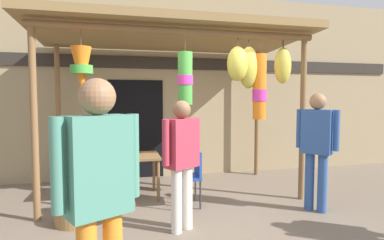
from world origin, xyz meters
name	(u,v)px	position (x,y,z in m)	size (l,w,h in m)	color
ground_plane	(190,211)	(0.00, 0.00, 0.00)	(30.00, 30.00, 0.00)	#756656
shop_facade	(166,86)	(0.00, 2.26, 1.89)	(11.88, 0.29, 3.79)	#9E8966
market_stall_canopy	(179,45)	(0.00, 0.82, 2.50)	(4.42, 2.17, 2.80)	brown
display_table	(118,160)	(-1.01, 0.86, 0.62)	(1.33, 0.73, 0.69)	brown
flower_heap_on_table	(121,151)	(-0.96, 0.90, 0.77)	(0.58, 0.40, 0.16)	green
folding_chair	(191,173)	(0.06, 0.23, 0.50)	(0.42, 0.42, 0.84)	#2347A8
wicker_basket_spare	(76,214)	(-1.54, -0.07, 0.12)	(0.53, 0.53, 0.24)	olive
vendor_in_orange	(317,142)	(1.76, -0.40, 1.00)	(0.42, 0.48, 1.70)	#2D5193
customer_foreground	(182,155)	(-0.25, -0.61, 0.94)	(0.52, 0.40, 1.60)	silver
passerby_at_right	(99,187)	(-1.12, -2.18, 1.04)	(0.54, 0.38, 1.75)	orange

